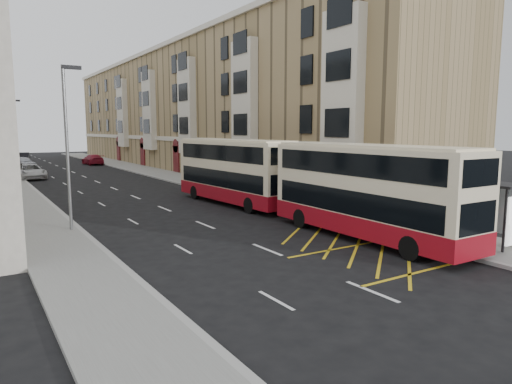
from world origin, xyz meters
TOP-DOWN VIEW (x-y plane):
  - ground at (0.00, 0.00)m, footprint 200.00×200.00m
  - pavement_right at (8.00, 30.00)m, footprint 4.00×120.00m
  - pavement_left at (-7.50, 30.00)m, footprint 3.00×120.00m
  - kerb_right at (6.00, 30.00)m, footprint 0.25×120.00m
  - kerb_left at (-6.00, 30.00)m, footprint 0.25×120.00m
  - road_markings at (0.00, 45.00)m, footprint 10.00×110.00m
  - terrace_right at (14.88, 45.38)m, footprint 10.75×79.00m
  - bus_shelter at (8.34, -0.39)m, footprint 1.65×4.25m
  - guard_railing at (6.25, 5.75)m, footprint 0.06×6.56m
  - street_lamp_near at (-6.35, 12.00)m, footprint 0.93×0.18m
  - street_lamp_far at (-6.35, 42.00)m, footprint 0.93×0.18m
  - double_decker_front at (5.00, 3.15)m, footprint 2.65×11.07m
  - double_decker_rear at (4.74, 15.20)m, footprint 3.15×11.20m
  - litter_bin at (6.90, -0.73)m, footprint 0.64×0.64m
  - pedestrian_mid at (9.65, 2.89)m, footprint 0.96×0.76m
  - pedestrian_far at (7.66, 7.80)m, footprint 1.11×1.04m
  - white_van at (-5.20, 40.37)m, footprint 2.77×5.60m
  - car_silver at (-4.50, 54.71)m, footprint 3.07×5.05m
  - car_dark at (-2.84, 70.99)m, footprint 2.21×4.39m
  - car_red at (4.79, 57.01)m, footprint 2.42×5.28m

SIDE VIEW (x-z plane):
  - ground at x=0.00m, z-range 0.00..0.00m
  - road_markings at x=0.00m, z-range 0.00..0.01m
  - pavement_right at x=8.00m, z-range 0.00..0.15m
  - pavement_left at x=-7.50m, z-range 0.00..0.15m
  - kerb_right at x=6.00m, z-range 0.00..0.15m
  - kerb_left at x=-6.00m, z-range 0.00..0.15m
  - car_dark at x=-2.84m, z-range 0.00..1.38m
  - litter_bin at x=6.90m, z-range 0.17..1.22m
  - car_red at x=4.79m, z-range 0.00..1.50m
  - white_van at x=-5.20m, z-range 0.00..1.53m
  - car_silver at x=-4.50m, z-range 0.00..1.61m
  - guard_railing at x=6.25m, z-range 0.35..1.36m
  - pedestrian_far at x=7.66m, z-range 0.15..1.99m
  - pedestrian_mid at x=9.65m, z-range 0.15..2.08m
  - bus_shelter at x=8.34m, z-range 0.79..3.49m
  - double_decker_front at x=5.00m, z-range 0.04..4.44m
  - double_decker_rear at x=4.74m, z-range 0.04..4.46m
  - street_lamp_near at x=-6.35m, z-range 0.64..8.64m
  - street_lamp_far at x=-6.35m, z-range 0.64..8.64m
  - terrace_right at x=14.88m, z-range -0.10..15.15m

